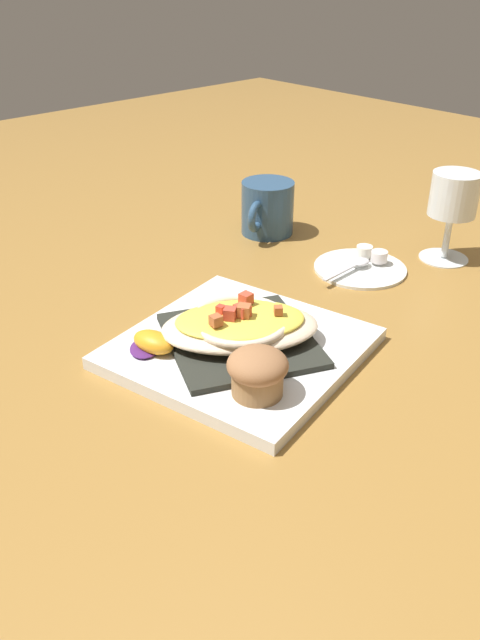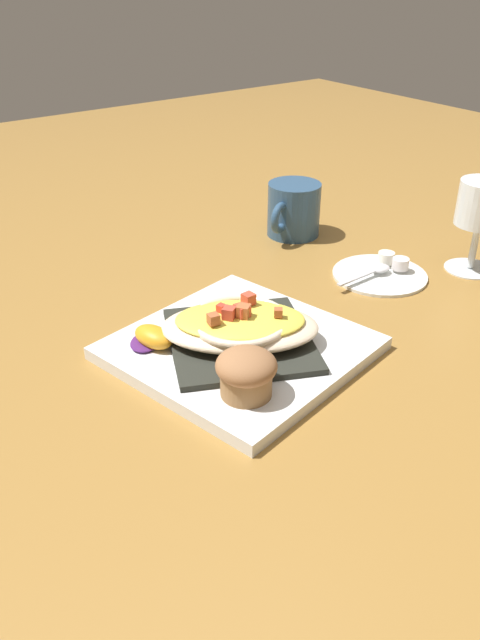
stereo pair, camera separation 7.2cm
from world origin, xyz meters
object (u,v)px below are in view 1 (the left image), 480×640
gratin_dish (240,324)px  creamer_saucer (360,267)px  muffin (258,371)px  orange_garnish (152,343)px  coffee_mug (267,211)px  creamer_cup_0 (379,256)px  spoon (357,264)px  creamer_cup_1 (364,251)px  square_plate (240,348)px  stemmed_glass (453,201)px

gratin_dish → creamer_saucer: gratin_dish is taller
muffin → orange_garnish: 0.14m
coffee_mug → creamer_cup_0: coffee_mug is taller
spoon → creamer_cup_0: size_ratio=4.20×
muffin → creamer_saucer: size_ratio=0.46×
gratin_dish → creamer_cup_1: gratin_dish is taller
gratin_dish → creamer_cup_0: (-0.03, 0.31, -0.02)m
square_plate → gratin_dish: (0.00, -0.00, 0.03)m
coffee_mug → stemmed_glass: 0.29m
creamer_saucer → creamer_cup_1: 0.03m
creamer_saucer → spoon: size_ratio=1.33×
square_plate → creamer_cup_1: 0.31m
coffee_mug → creamer_cup_1: size_ratio=4.67×
stemmed_glass → creamer_cup_1: stemmed_glass is taller
gratin_dish → creamer_cup_1: size_ratio=8.74×
coffee_mug → creamer_cup_0: (0.21, 0.03, -0.02)m
orange_garnish → square_plate: bearing=57.0°
square_plate → spoon: size_ratio=2.50×
square_plate → creamer_cup_0: size_ratio=10.50×
orange_garnish → creamer_cup_0: bearing=87.0°
gratin_dish → muffin: bearing=-32.4°
creamer_cup_1 → coffee_mug: bearing=-171.4°
square_plate → coffee_mug: bearing=130.4°
gratin_dish → orange_garnish: size_ratio=3.12×
square_plate → coffee_mug: (-0.24, 0.28, 0.03)m
gratin_dish → square_plate: bearing=103.6°
muffin → coffee_mug: (-0.32, 0.33, -0.00)m
muffin → stemmed_glass: size_ratio=0.47×
muffin → stemmed_glass: (-0.07, 0.46, 0.05)m
square_plate → stemmed_glass: (0.02, 0.41, 0.08)m
gratin_dish → orange_garnish: bearing=-123.1°
gratin_dish → spoon: (-0.05, 0.27, -0.03)m
muffin → stemmed_glass: bearing=98.3°
creamer_saucer → creamer_cup_1: bearing=118.2°
gratin_dish → creamer_cup_1: (-0.06, 0.31, -0.02)m
square_plate → coffee_mug: size_ratio=2.25×
square_plate → creamer_cup_0: bearing=96.2°
gratin_dish → muffin: gratin_dish is taller
creamer_cup_1 → spoon: bearing=-67.5°
square_plate → orange_garnish: (-0.05, -0.08, 0.02)m
square_plate → gratin_dish: size_ratio=1.20×
creamer_saucer → creamer_cup_1: creamer_cup_1 is taller
coffee_mug → orange_garnish: bearing=-63.2°
creamer_cup_0 → creamer_saucer: bearing=-113.3°
orange_garnish → creamer_saucer: 0.37m
stemmed_glass → muffin: bearing=-81.7°
stemmed_glass → creamer_cup_1: bearing=-127.9°
creamer_cup_0 → creamer_cup_1: bearing=-177.6°
square_plate → creamer_cup_1: creamer_cup_1 is taller
square_plate → creamer_saucer: 0.29m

